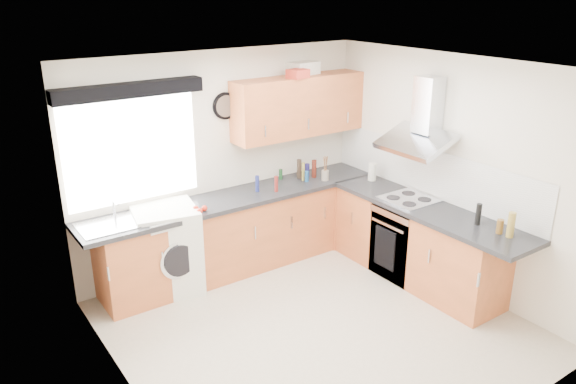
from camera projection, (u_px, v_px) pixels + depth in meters
ground_plane at (317, 327)px, 5.49m from camera, size 3.60×3.60×0.00m
ceiling at (322, 68)px, 4.62m from camera, size 3.60×3.60×0.02m
wall_back at (223, 161)px, 6.44m from camera, size 3.60×0.02×2.50m
wall_front at (488, 293)px, 3.67m from camera, size 3.60×0.02×2.50m
wall_left at (125, 262)px, 4.09m from camera, size 0.02×3.60×2.50m
wall_right at (451, 173)px, 6.02m from camera, size 0.02×3.60×2.50m
window at (132, 150)px, 5.76m from camera, size 1.40×0.02×1.10m
window_blind at (129, 90)px, 5.48m from camera, size 1.50×0.18×0.14m
splashback at (429, 172)px, 6.27m from camera, size 0.01×3.00×0.54m
base_cab_back at (230, 236)px, 6.45m from camera, size 3.00×0.58×0.86m
base_cab_corner at (338, 207)px, 7.30m from camera, size 0.60×0.60×0.86m
base_cab_right at (416, 244)px, 6.27m from camera, size 0.58×2.10×0.86m
worktop_back at (237, 198)px, 6.34m from camera, size 3.60×0.62×0.05m
worktop_right at (429, 210)px, 5.99m from camera, size 0.62×2.42×0.05m
sink at (121, 219)px, 5.60m from camera, size 0.84×0.46×0.10m
oven at (406, 239)px, 6.38m from camera, size 0.56×0.58×0.85m
hob_plate at (409, 199)px, 6.21m from camera, size 0.52×0.52×0.01m
extractor_hood at (421, 122)px, 5.97m from camera, size 0.52×0.78×0.66m
upper_cabinets at (299, 106)px, 6.62m from camera, size 1.70×0.35×0.70m
washing_machine at (167, 249)px, 6.03m from camera, size 0.76×0.74×0.95m
wall_clock at (226, 106)px, 6.21m from camera, size 0.30×0.04×0.30m
casserole at (302, 68)px, 6.61m from camera, size 0.39×0.31×0.15m
storage_box at (298, 74)px, 6.35m from camera, size 0.25×0.22×0.10m
utensil_pot at (325, 175)px, 6.81m from camera, size 0.10×0.10×0.12m
kitchen_roll at (372, 172)px, 6.80m from camera, size 0.12×0.12×0.21m
tomato_cluster at (200, 209)px, 5.86m from camera, size 0.16×0.16×0.06m
jar_0 at (257, 184)px, 6.43m from camera, size 0.05×0.05×0.19m
jar_1 at (281, 174)px, 6.85m from camera, size 0.04×0.04×0.12m
jar_2 at (314, 169)px, 6.90m from camera, size 0.06×0.06×0.22m
jar_3 at (307, 170)px, 6.96m from camera, size 0.06×0.06×0.16m
jar_4 at (307, 176)px, 6.76m from camera, size 0.05×0.05×0.13m
jar_5 at (276, 184)px, 6.42m from camera, size 0.04×0.04×0.19m
jar_6 at (299, 169)px, 6.87m from camera, size 0.06×0.06×0.24m
jar_7 at (303, 172)px, 6.79m from camera, size 0.04×0.04×0.23m
bottle_0 at (511, 225)px, 5.26m from camera, size 0.07×0.07×0.25m
bottle_1 at (500, 226)px, 5.35m from camera, size 0.06×0.06×0.14m
bottle_2 at (478, 214)px, 5.54m from camera, size 0.05×0.05×0.22m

